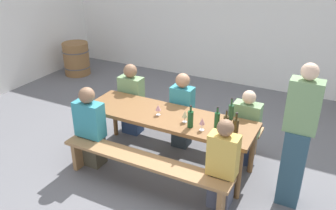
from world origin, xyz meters
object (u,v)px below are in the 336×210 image
Objects in this scene: seated_guest_near_1 at (222,166)px; wine_barrel at (76,59)px; bench_near at (144,164)px; wine_bottle_0 at (226,124)px; tasting_table at (168,120)px; wine_glass_1 at (158,108)px; seated_guest_near_0 at (90,129)px; wine_bottle_4 at (190,119)px; wine_bottle_3 at (231,112)px; seated_guest_far_2 at (246,129)px; bench_far at (188,120)px; wine_bottle_1 at (217,121)px; wine_bottle_2 at (236,127)px; wine_glass_2 at (202,122)px; standing_host at (297,140)px; seated_guest_far_0 at (132,101)px; seated_guest_far_1 at (182,111)px; wine_glass_0 at (185,114)px.

seated_guest_near_1 is 5.29m from wine_barrel.
bench_near is 1.13m from wine_bottle_0.
seated_guest_near_1 reaches higher than tasting_table.
wine_glass_1 is 0.13× the size of seated_guest_near_0.
wine_barrel is at bearing 148.64° from wine_bottle_4.
wine_bottle_3 is 0.28× the size of seated_guest_far_2.
bench_far is 2.08× the size of seated_guest_far_2.
wine_bottle_1 is at bearing -28.62° from wine_barrel.
wine_bottle_2 is 0.43m from wine_bottle_3.
standing_host reaches higher than wine_glass_2.
seated_guest_far_0 is at bearing 155.15° from wine_glass_2.
tasting_table is at bearing 173.19° from wine_bottle_1.
wine_glass_2 is 0.15× the size of seated_guest_far_1.
wine_bottle_3 is at bearing 19.26° from tasting_table.
seated_guest_near_0 is 0.99× the size of seated_guest_far_0.
wine_glass_0 is at bearing -69.03° from bench_far.
tasting_table is 0.73m from bench_near.
wine_bottle_4 is (-0.44, -0.05, -0.01)m from wine_bottle_0.
seated_guest_near_0 reaches higher than wine_bottle_4.
wine_bottle_2 is (0.97, -0.12, 0.19)m from tasting_table.
standing_host is at bearing -23.68° from bench_far.
bench_far is 1.34m from wine_bottle_2.
seated_guest_far_0 reaches higher than wine_bottle_4.
tasting_table is at bearing 3.10° from seated_guest_far_1.
seated_guest_near_1 reaches higher than wine_bottle_2.
seated_guest_far_1 is at bearing -100.48° from bench_far.
standing_host is (0.83, 0.04, -0.01)m from wine_bottle_0.
seated_guest_near_1 is at bearing -40.30° from wine_glass_2.
seated_guest_far_2 is at bearing -61.32° from seated_guest_near_0.
wine_glass_1 is 0.69m from wine_glass_2.
seated_guest_far_2 is 0.99m from standing_host.
wine_bottle_3 is at bearing 73.61° from seated_guest_far_1.
wine_bottle_1 is 0.37m from wine_bottle_3.
wine_bottle_2 is 0.27× the size of seated_guest_near_0.
tasting_table is at bearing -2.42° from standing_host.
seated_guest_near_1 is 1.53× the size of wine_barrel.
wine_bottle_2 is (0.97, 0.55, 0.50)m from bench_near.
seated_guest_near_1 is 1.43m from seated_guest_far_1.
wine_glass_0 is at bearing 63.90° from seated_guest_far_0.
wine_bottle_4 is 0.25× the size of seated_guest_far_1.
wine_glass_1 is 0.86× the size of wine_glass_2.
wine_bottle_2 is (0.25, -0.03, -0.01)m from wine_bottle_1.
wine_bottle_2 is 0.69m from wine_glass_0.
seated_guest_far_2 reaches higher than wine_barrel.
wine_bottle_3 is at bearing -21.20° from standing_host.
bench_far is 13.38× the size of wine_glass_2.
bench_near is at bearing -128.72° from wine_bottle_4.
tasting_table is at bearing 172.58° from wine_bottle_0.
seated_guest_far_0 is (-0.92, 1.17, 0.20)m from bench_near.
seated_guest_far_0 reaches higher than wine_barrel.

